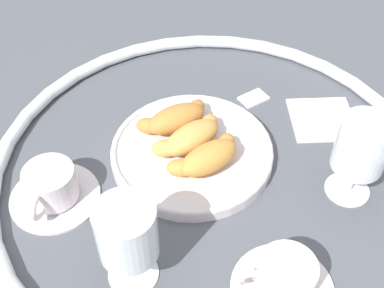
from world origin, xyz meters
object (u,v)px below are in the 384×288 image
pastry_plate (192,151)px  croissant_large (208,157)px  coffee_cup_far (284,280)px  sugar_packet (254,97)px  croissant_extra (175,118)px  juice_glass_right (362,147)px  croissant_small (191,137)px  coffee_cup_near (52,188)px  juice_glass_left (127,234)px  folded_napkin (323,119)px

pastry_plate → croissant_large: size_ratio=2.17×
coffee_cup_far → sugar_packet: 0.38m
croissant_extra → juice_glass_right: bearing=-26.4°
croissant_small → croissant_extra: same height
coffee_cup_near → juice_glass_right: juice_glass_right is taller
croissant_large → juice_glass_left: (-0.11, -0.17, 0.05)m
coffee_cup_near → sugar_packet: coffee_cup_near is taller
juice_glass_right → sugar_packet: size_ratio=2.80×
coffee_cup_far → sugar_packet: size_ratio=2.72×
sugar_packet → coffee_cup_far: bearing=-122.3°
coffee_cup_near → juice_glass_left: juice_glass_left is taller
juice_glass_left → juice_glass_right: bearing=21.4°
croissant_small → juice_glass_left: size_ratio=0.85×
croissant_small → pastry_plate: bearing=-53.7°
pastry_plate → croissant_small: bearing=126.3°
croissant_extra → sugar_packet: (0.14, 0.09, -0.04)m
croissant_small → croissant_extra: 0.05m
croissant_extra → coffee_cup_far: size_ratio=0.91×
juice_glass_left → croissant_small: bearing=67.5°
croissant_small → croissant_extra: size_ratio=0.96×
coffee_cup_near → coffee_cup_far: 0.36m
pastry_plate → coffee_cup_far: size_ratio=1.93×
croissant_small → croissant_large: bearing=-61.8°
croissant_large → folded_napkin: 0.25m
croissant_large → coffee_cup_far: croissant_large is taller
pastry_plate → coffee_cup_far: bearing=-66.7°
croissant_small → juice_glass_left: bearing=-112.5°
juice_glass_left → folded_napkin: bearing=41.4°
croissant_large → folded_napkin: size_ratio=1.10×
sugar_packet → folded_napkin: 0.13m
croissant_small → juice_glass_left: (-0.09, -0.21, 0.05)m
pastry_plate → juice_glass_right: juice_glass_right is taller
croissant_extra → coffee_cup_near: size_ratio=0.91×
croissant_extra → coffee_cup_far: (0.13, -0.29, -0.02)m
pastry_plate → coffee_cup_far: coffee_cup_far is taller
juice_glass_right → sugar_packet: bearing=117.6°
croissant_large → croissant_small: 0.05m
folded_napkin → croissant_large: bearing=-151.0°
croissant_small → juice_glass_left: juice_glass_left is taller
croissant_extra → folded_napkin: (0.26, 0.03, -0.04)m
folded_napkin → juice_glass_right: bearing=-89.6°
coffee_cup_near → croissant_small: bearing=20.4°
juice_glass_left → sugar_packet: 0.41m
croissant_small → coffee_cup_far: (0.11, -0.24, -0.02)m
pastry_plate → juice_glass_right: bearing=-19.2°
sugar_packet → folded_napkin: bearing=-58.3°
sugar_packet → juice_glass_right: bearing=-92.3°
coffee_cup_far → folded_napkin: coffee_cup_far is taller
coffee_cup_near → juice_glass_left: size_ratio=0.97×
coffee_cup_far → folded_napkin: bearing=67.9°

